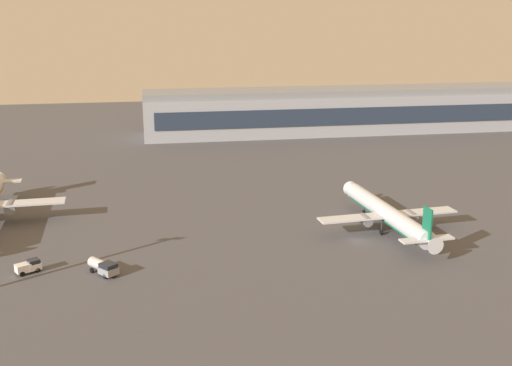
{
  "coord_description": "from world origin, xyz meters",
  "views": [
    {
      "loc": [
        -38.94,
        -108.11,
        43.56
      ],
      "look_at": [
        -14.94,
        31.38,
        4.0
      ],
      "focal_mm": 42.74,
      "sensor_mm": 36.0,
      "label": 1
    }
  ],
  "objects": [
    {
      "name": "ground_plane",
      "position": [
        0.0,
        0.0,
        0.0
      ],
      "size": [
        416.0,
        416.0,
        0.0
      ],
      "primitive_type": "plane",
      "color": "#4C4C51"
    },
    {
      "name": "terminal_building",
      "position": [
        49.29,
        111.89,
        8.09
      ],
      "size": [
        182.59,
        22.4,
        16.4
      ],
      "color": "#9EA3AD",
      "rests_on": "ground"
    },
    {
      "name": "airplane_mid_apron",
      "position": [
        7.89,
        4.5,
        3.73
      ],
      "size": [
        29.97,
        38.46,
        9.86
      ],
      "rotation": [
        0.0,
        0.0,
        0.08
      ],
      "color": "silver",
      "rests_on": "ground"
    },
    {
      "name": "baggage_tractor",
      "position": [
        -61.29,
        -5.01,
        1.18
      ],
      "size": [
        4.57,
        3.76,
        2.25
      ],
      "rotation": [
        0.0,
        0.0,
        5.23
      ],
      "color": "white",
      "rests_on": "ground"
    },
    {
      "name": "fuel_truck",
      "position": [
        -48.42,
        -7.76,
        1.37
      ],
      "size": [
        5.66,
        6.18,
        2.35
      ],
      "rotation": [
        0.0,
        0.0,
        3.84
      ],
      "color": "gray",
      "rests_on": "ground"
    }
  ]
}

